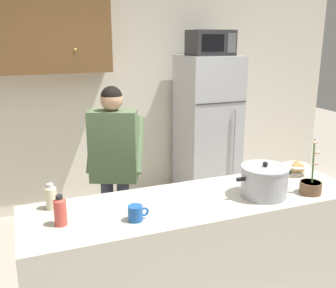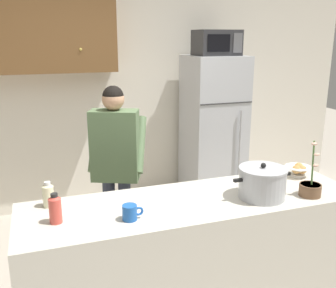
{
  "view_description": "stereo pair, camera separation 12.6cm",
  "coord_description": "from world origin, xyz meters",
  "views": [
    {
      "loc": [
        -1.08,
        -2.21,
        1.99
      ],
      "look_at": [
        0.0,
        0.55,
        1.17
      ],
      "focal_mm": 41.54,
      "sensor_mm": 36.0,
      "label": 1
    },
    {
      "loc": [
        -0.96,
        -2.25,
        1.99
      ],
      "look_at": [
        0.0,
        0.55,
        1.17
      ],
      "focal_mm": 41.54,
      "sensor_mm": 36.0,
      "label": 2
    }
  ],
  "objects": [
    {
      "name": "back_wall_unit",
      "position": [
        -0.29,
        2.24,
        1.47
      ],
      "size": [
        6.0,
        0.48,
        2.6
      ],
      "color": "silver",
      "rests_on": "ground"
    },
    {
      "name": "kitchen_island",
      "position": [
        0.0,
        0.0,
        0.46
      ],
      "size": [
        2.33,
        0.68,
        0.92
      ],
      "primitive_type": "cube",
      "color": "beige",
      "rests_on": "ground"
    },
    {
      "name": "refrigerator",
      "position": [
        1.02,
        1.85,
        0.89
      ],
      "size": [
        0.64,
        0.68,
        1.78
      ],
      "color": "#B7BABF",
      "rests_on": "ground"
    },
    {
      "name": "microwave",
      "position": [
        1.02,
        1.83,
        1.92
      ],
      "size": [
        0.48,
        0.37,
        0.28
      ],
      "color": "#2D2D30",
      "rests_on": "refrigerator"
    },
    {
      "name": "person_near_pot",
      "position": [
        -0.35,
        0.95,
        0.99
      ],
      "size": [
        0.59,
        0.55,
        1.6
      ],
      "color": "#33384C",
      "rests_on": "ground"
    },
    {
      "name": "cooking_pot",
      "position": [
        0.46,
        -0.11,
        1.03
      ],
      "size": [
        0.44,
        0.33,
        0.25
      ],
      "color": "#ADAFB5",
      "rests_on": "kitchen_island"
    },
    {
      "name": "coffee_mug",
      "position": [
        -0.48,
        -0.15,
        0.97
      ],
      "size": [
        0.13,
        0.09,
        0.1
      ],
      "color": "#1E59B2",
      "rests_on": "kitchen_island"
    },
    {
      "name": "bread_bowl",
      "position": [
        0.96,
        0.16,
        0.97
      ],
      "size": [
        0.21,
        0.21,
        0.1
      ],
      "color": "white",
      "rests_on": "kitchen_island"
    },
    {
      "name": "bottle_near_edge",
      "position": [
        -0.91,
        -0.04,
        1.01
      ],
      "size": [
        0.07,
        0.07,
        0.19
      ],
      "color": "#D84C3F",
      "rests_on": "kitchen_island"
    },
    {
      "name": "bottle_mid_counter",
      "position": [
        -0.94,
        0.21,
        1.0
      ],
      "size": [
        0.07,
        0.07,
        0.17
      ],
      "color": "beige",
      "rests_on": "kitchen_island"
    },
    {
      "name": "potted_orchid",
      "position": [
        0.79,
        -0.19,
        0.98
      ],
      "size": [
        0.15,
        0.15,
        0.4
      ],
      "color": "brown",
      "rests_on": "kitchen_island"
    }
  ]
}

